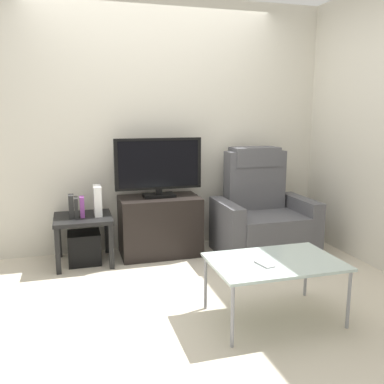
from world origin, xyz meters
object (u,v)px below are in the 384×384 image
(book_leftmost, at_px, (71,206))
(coffee_table, at_px, (275,264))
(subwoofer_box, at_px, (84,248))
(television, at_px, (159,166))
(book_middle, at_px, (76,208))
(recliner_armchair, at_px, (262,216))
(book_rightmost, at_px, (82,207))
(game_console, at_px, (98,201))
(cell_phone, at_px, (264,264))
(side_table, at_px, (83,224))
(tv_stand, at_px, (160,226))

(book_leftmost, height_order, coffee_table, book_leftmost)
(subwoofer_box, xyz_separation_m, book_leftmost, (-0.10, -0.02, 0.42))
(television, height_order, book_middle, television)
(television, xyz_separation_m, book_middle, (-0.82, -0.09, -0.35))
(recliner_armchair, bearing_deg, book_rightmost, 167.05)
(game_console, bearing_deg, coffee_table, -54.26)
(book_middle, bearing_deg, subwoofer_box, 19.78)
(book_leftmost, bearing_deg, television, 5.91)
(subwoofer_box, height_order, coffee_table, coffee_table)
(book_rightmost, bearing_deg, subwoofer_box, 84.57)
(recliner_armchair, xyz_separation_m, book_middle, (-1.87, 0.13, 0.19))
(book_leftmost, relative_size, coffee_table, 0.24)
(book_leftmost, xyz_separation_m, book_rightmost, (0.10, 0.00, -0.01))
(recliner_armchair, bearing_deg, cell_phone, -123.91)
(book_rightmost, bearing_deg, book_leftmost, 180.00)
(television, xyz_separation_m, book_leftmost, (-0.86, -0.09, -0.34))
(side_table, bearing_deg, game_console, 3.95)
(tv_stand, xyz_separation_m, book_rightmost, (-0.76, -0.07, 0.26))
(tv_stand, xyz_separation_m, book_middle, (-0.82, -0.07, 0.26))
(book_leftmost, distance_m, book_middle, 0.05)
(coffee_table, bearing_deg, book_middle, 130.93)
(game_console, xyz_separation_m, cell_phone, (1.00, -1.59, -0.17))
(television, relative_size, book_rightmost, 4.44)
(side_table, relative_size, book_leftmost, 2.46)
(coffee_table, bearing_deg, cell_phone, -152.44)
(tv_stand, height_order, book_leftmost, book_leftmost)
(subwoofer_box, bearing_deg, side_table, 180.00)
(tv_stand, bearing_deg, book_leftmost, -175.32)
(book_rightmost, bearing_deg, book_middle, 180.00)
(book_rightmost, distance_m, coffee_table, 1.97)
(cell_phone, bearing_deg, book_leftmost, 117.20)
(television, height_order, book_rightmost, television)
(tv_stand, distance_m, side_table, 0.77)
(subwoofer_box, xyz_separation_m, book_rightmost, (-0.00, -0.02, 0.41))
(side_table, bearing_deg, television, 5.19)
(cell_phone, bearing_deg, tv_stand, 91.88)
(subwoofer_box, height_order, book_leftmost, book_leftmost)
(book_middle, height_order, book_rightmost, book_rightmost)
(television, bearing_deg, tv_stand, -90.00)
(book_leftmost, bearing_deg, cell_phone, -51.50)
(television, distance_m, book_leftmost, 0.93)
(book_leftmost, xyz_separation_m, game_console, (0.24, 0.03, 0.03))
(side_table, distance_m, book_leftmost, 0.21)
(coffee_table, relative_size, cell_phone, 6.00)
(recliner_armchair, relative_size, subwoofer_box, 3.54)
(side_table, height_order, book_rightmost, book_rightmost)
(book_middle, bearing_deg, recliner_armchair, -3.85)
(game_console, xyz_separation_m, coffee_table, (1.11, -1.54, -0.20))
(side_table, bearing_deg, cell_phone, -54.16)
(book_middle, bearing_deg, book_rightmost, 0.00)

